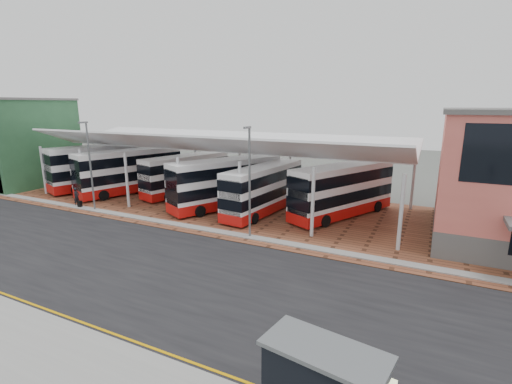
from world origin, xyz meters
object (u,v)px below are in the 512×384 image
bus_4 (263,190)px  bus_0 (105,167)px  bus_3 (226,184)px  bus_1 (130,172)px  bus_5 (343,191)px  bus_2 (186,175)px  pedestrian (76,197)px

bus_4 → bus_0: bearing=-176.6°
bus_3 → bus_1: bearing=-156.0°
bus_0 → bus_3: (16.95, -1.14, -0.19)m
bus_1 → bus_5: 22.92m
bus_2 → bus_0: bearing=-156.3°
bus_2 → bus_4: size_ratio=1.00×
bus_3 → bus_4: bus_3 is taller
bus_2 → pedestrian: size_ratio=5.89×
bus_0 → pedestrian: 8.16m
bus_3 → bus_5: size_ratio=1.02×
bus_5 → pedestrian: bus_5 is taller
bus_1 → bus_2: bus_1 is taller
bus_2 → pedestrian: bearing=-112.1°
bus_0 → pedestrian: bus_0 is taller
bus_2 → bus_1: bearing=-144.8°
bus_0 → bus_5: size_ratio=1.12×
bus_2 → bus_4: bearing=1.3°
bus_5 → bus_0: bearing=-152.2°
bus_1 → bus_4: bearing=16.7°
pedestrian → bus_2: bearing=-52.0°
bus_0 → bus_1: 4.54m
bus_0 → pedestrian: bearing=-41.4°
bus_1 → bus_3: bearing=16.2°
pedestrian → bus_4: bearing=-85.3°
bus_3 → bus_4: bearing=26.1°
bus_0 → bus_3: bus_0 is taller
bus_0 → bus_4: bus_0 is taller
bus_4 → pedestrian: 18.00m
bus_4 → pedestrian: bearing=-154.4°
bus_0 → bus_4: bearing=16.7°
bus_2 → bus_5: bus_5 is taller
bus_1 → bus_3: bus_1 is taller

